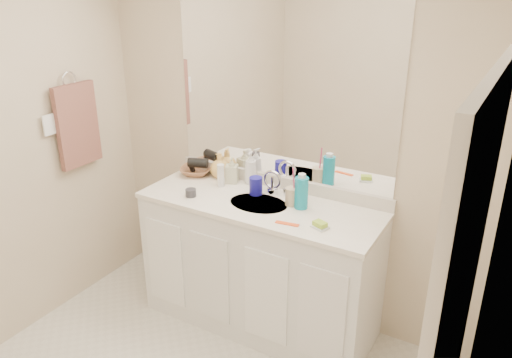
% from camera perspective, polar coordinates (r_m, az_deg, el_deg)
% --- Properties ---
extents(wall_back, '(2.60, 0.02, 2.40)m').
position_cam_1_polar(wall_back, '(3.17, 2.95, 4.43)').
color(wall_back, beige).
rests_on(wall_back, floor).
extents(wall_right, '(0.02, 2.60, 2.40)m').
position_cam_1_polar(wall_right, '(1.70, 22.84, -14.52)').
color(wall_right, beige).
rests_on(wall_right, floor).
extents(vanity_cabinet, '(1.50, 0.55, 0.85)m').
position_cam_1_polar(vanity_cabinet, '(3.28, 0.44, -9.87)').
color(vanity_cabinet, white).
rests_on(vanity_cabinet, floor).
extents(countertop, '(1.52, 0.57, 0.03)m').
position_cam_1_polar(countertop, '(3.07, 0.47, -2.89)').
color(countertop, white).
rests_on(countertop, vanity_cabinet).
extents(backsplash, '(1.52, 0.03, 0.08)m').
position_cam_1_polar(backsplash, '(3.26, 2.73, -0.33)').
color(backsplash, silver).
rests_on(backsplash, countertop).
extents(sink_basin, '(0.37, 0.37, 0.02)m').
position_cam_1_polar(sink_basin, '(3.05, 0.28, -2.98)').
color(sink_basin, beige).
rests_on(sink_basin, countertop).
extents(faucet, '(0.02, 0.02, 0.11)m').
position_cam_1_polar(faucet, '(3.17, 1.90, -0.68)').
color(faucet, silver).
rests_on(faucet, countertop).
extents(mirror, '(1.48, 0.01, 1.20)m').
position_cam_1_polar(mirror, '(3.08, 3.03, 10.80)').
color(mirror, white).
rests_on(mirror, wall_back).
extents(blue_mug, '(0.09, 0.09, 0.11)m').
position_cam_1_polar(blue_mug, '(3.15, -0.02, -0.78)').
color(blue_mug, '#191595').
rests_on(blue_mug, countertop).
extents(tan_cup, '(0.09, 0.09, 0.11)m').
position_cam_1_polar(tan_cup, '(3.01, 4.12, -1.99)').
color(tan_cup, tan).
rests_on(tan_cup, countertop).
extents(toothbrush, '(0.01, 0.04, 0.19)m').
position_cam_1_polar(toothbrush, '(2.97, 4.35, -0.35)').
color(toothbrush, '#D8396C').
rests_on(toothbrush, tan_cup).
extents(mouthwash_bottle, '(0.09, 0.09, 0.19)m').
position_cam_1_polar(mouthwash_bottle, '(2.96, 5.21, -1.59)').
color(mouthwash_bottle, '#0E8EAD').
rests_on(mouthwash_bottle, countertop).
extents(soap_dish, '(0.11, 0.10, 0.01)m').
position_cam_1_polar(soap_dish, '(2.78, 7.31, -5.46)').
color(soap_dish, white).
rests_on(soap_dish, countertop).
extents(green_soap, '(0.09, 0.07, 0.03)m').
position_cam_1_polar(green_soap, '(2.77, 7.33, -5.11)').
color(green_soap, '#9AC630').
rests_on(green_soap, soap_dish).
extents(orange_comb, '(0.14, 0.05, 0.01)m').
position_cam_1_polar(orange_comb, '(2.80, 3.58, -5.12)').
color(orange_comb, '#FF511A').
rests_on(orange_comb, countertop).
extents(dark_jar, '(0.09, 0.09, 0.05)m').
position_cam_1_polar(dark_jar, '(3.16, -7.46, -1.56)').
color(dark_jar, '#323239').
rests_on(dark_jar, countertop).
extents(extra_white_bottle, '(0.05, 0.05, 0.15)m').
position_cam_1_polar(extra_white_bottle, '(3.27, -4.04, 0.41)').
color(extra_white_bottle, white).
rests_on(extra_white_bottle, countertop).
extents(soap_bottle_white, '(0.11, 0.11, 0.22)m').
position_cam_1_polar(soap_bottle_white, '(3.30, -0.61, 1.29)').
color(soap_bottle_white, white).
rests_on(soap_bottle_white, countertop).
extents(soap_bottle_cream, '(0.11, 0.11, 0.18)m').
position_cam_1_polar(soap_bottle_cream, '(3.32, -2.79, 1.07)').
color(soap_bottle_cream, beige).
rests_on(soap_bottle_cream, countertop).
extents(soap_bottle_yellow, '(0.16, 0.16, 0.17)m').
position_cam_1_polar(soap_bottle_yellow, '(3.42, -4.14, 1.58)').
color(soap_bottle_yellow, '#EBB85B').
rests_on(soap_bottle_yellow, countertop).
extents(wicker_basket, '(0.29, 0.29, 0.05)m').
position_cam_1_polar(wicker_basket, '(3.50, -6.87, 0.94)').
color(wicker_basket, brown).
rests_on(wicker_basket, countertop).
extents(hair_dryer, '(0.15, 0.11, 0.07)m').
position_cam_1_polar(hair_dryer, '(3.47, -6.65, 1.85)').
color(hair_dryer, black).
rests_on(hair_dryer, wicker_basket).
extents(towel_ring, '(0.01, 0.11, 0.11)m').
position_cam_1_polar(towel_ring, '(3.47, -20.59, 10.58)').
color(towel_ring, silver).
rests_on(towel_ring, wall_left).
extents(hand_towel, '(0.04, 0.32, 0.55)m').
position_cam_1_polar(hand_towel, '(3.52, -19.72, 5.80)').
color(hand_towel, brown).
rests_on(hand_towel, towel_ring).
extents(switch_plate, '(0.01, 0.08, 0.13)m').
position_cam_1_polar(switch_plate, '(3.41, -22.58, 5.75)').
color(switch_plate, white).
rests_on(switch_plate, wall_left).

